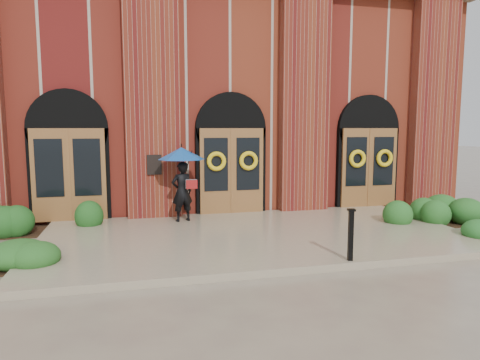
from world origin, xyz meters
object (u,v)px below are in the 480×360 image
object	(u,v)px
man_with_umbrella	(182,170)
hedge_wall_right	(431,211)
metal_post	(351,234)
hedge_wall_left	(39,217)

from	to	relation	value
man_with_umbrella	hedge_wall_right	xyz separation A→B (m)	(6.76, -1.33, -1.19)
man_with_umbrella	hedge_wall_right	size ratio (longest dim) A/B	0.73
metal_post	man_with_umbrella	bearing A→B (deg)	122.52
hedge_wall_left	metal_post	bearing A→B (deg)	-35.62
man_with_umbrella	hedge_wall_left	xyz separation A→B (m)	(-3.64, 0.30, -1.17)
metal_post	hedge_wall_right	xyz separation A→B (m)	(4.05, 2.92, -0.32)
man_with_umbrella	hedge_wall_left	bearing A→B (deg)	-20.63
metal_post	hedge_wall_left	world-z (taller)	metal_post
man_with_umbrella	metal_post	size ratio (longest dim) A/B	2.01
hedge_wall_left	hedge_wall_right	distance (m)	10.53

